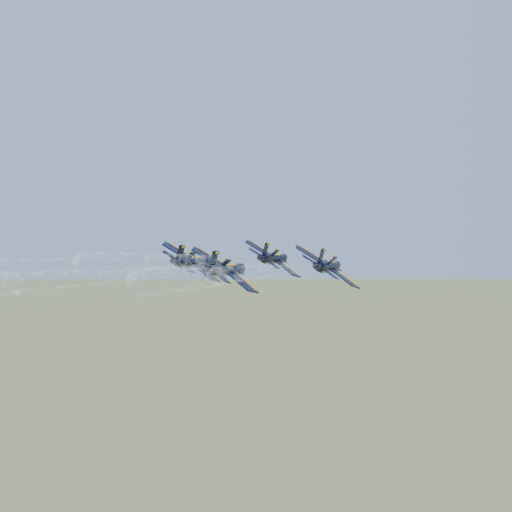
% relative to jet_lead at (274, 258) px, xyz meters
% --- Properties ---
extents(jet_lead, '(10.01, 15.02, 6.16)m').
position_rel_jet_lead_xyz_m(jet_lead, '(0.00, 0.00, 0.00)').
color(jet_lead, black).
extents(jet_left, '(10.01, 15.02, 6.16)m').
position_rel_jet_lead_xyz_m(jet_left, '(-11.56, -9.18, 0.00)').
color(jet_left, black).
extents(jet_right, '(10.01, 15.02, 6.16)m').
position_rel_jet_lead_xyz_m(jet_right, '(10.62, -12.83, 0.00)').
color(jet_right, black).
extents(jet_slot, '(10.01, 15.02, 6.16)m').
position_rel_jet_lead_xyz_m(jet_slot, '(-2.88, -20.82, 0.00)').
color(jet_slot, black).
extents(smoke_trail_lead, '(8.37, 51.51, 2.55)m').
position_rel_jet_lead_xyz_m(smoke_trail_lead, '(-5.09, -39.93, 0.03)').
color(smoke_trail_lead, white).
extents(smoke_trail_left, '(8.37, 51.51, 2.55)m').
position_rel_jet_lead_xyz_m(smoke_trail_left, '(-16.65, -49.11, 0.03)').
color(smoke_trail_left, white).
extents(smoke_trail_right, '(8.37, 51.51, 2.55)m').
position_rel_jet_lead_xyz_m(smoke_trail_right, '(5.53, -52.76, 0.03)').
color(smoke_trail_right, white).
extents(smoke_trail_slot, '(8.37, 51.51, 2.55)m').
position_rel_jet_lead_xyz_m(smoke_trail_slot, '(-7.97, -60.75, 0.03)').
color(smoke_trail_slot, white).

